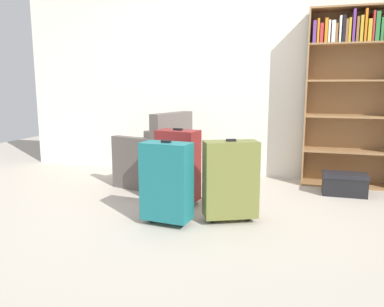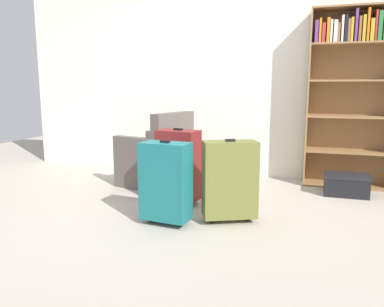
{
  "view_description": "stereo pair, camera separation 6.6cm",
  "coord_description": "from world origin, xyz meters",
  "px_view_note": "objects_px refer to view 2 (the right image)",
  "views": [
    {
      "loc": [
        1.07,
        -3.35,
        1.2
      ],
      "look_at": [
        0.03,
        0.17,
        0.55
      ],
      "focal_mm": 35.6,
      "sensor_mm": 36.0,
      "label": 1
    },
    {
      "loc": [
        1.13,
        -3.33,
        1.2
      ],
      "look_at": [
        0.03,
        0.17,
        0.55
      ],
      "focal_mm": 35.6,
      "sensor_mm": 36.0,
      "label": 2
    }
  ],
  "objects_px": {
    "armchair": "(157,160)",
    "suitcase_dark_red": "(178,165)",
    "storage_box": "(346,184)",
    "bookshelf": "(358,79)",
    "mug": "(193,184)",
    "suitcase_olive": "(230,179)",
    "suitcase_teal": "(166,181)"
  },
  "relations": [
    {
      "from": "storage_box",
      "to": "mug",
      "type": "bearing_deg",
      "value": -174.27
    },
    {
      "from": "mug",
      "to": "suitcase_olive",
      "type": "distance_m",
      "value": 1.25
    },
    {
      "from": "bookshelf",
      "to": "armchair",
      "type": "bearing_deg",
      "value": -163.88
    },
    {
      "from": "storage_box",
      "to": "suitcase_dark_red",
      "type": "distance_m",
      "value": 1.89
    },
    {
      "from": "bookshelf",
      "to": "mug",
      "type": "xyz_separation_m",
      "value": [
        -1.81,
        -0.65,
        -1.24
      ]
    },
    {
      "from": "armchair",
      "to": "suitcase_dark_red",
      "type": "height_order",
      "value": "armchair"
    },
    {
      "from": "storage_box",
      "to": "suitcase_teal",
      "type": "distance_m",
      "value": 2.14
    },
    {
      "from": "mug",
      "to": "suitcase_dark_red",
      "type": "bearing_deg",
      "value": -86.18
    },
    {
      "from": "storage_box",
      "to": "suitcase_olive",
      "type": "height_order",
      "value": "suitcase_olive"
    },
    {
      "from": "mug",
      "to": "storage_box",
      "type": "bearing_deg",
      "value": 5.73
    },
    {
      "from": "storage_box",
      "to": "suitcase_dark_red",
      "type": "relative_size",
      "value": 0.61
    },
    {
      "from": "storage_box",
      "to": "suitcase_olive",
      "type": "relative_size",
      "value": 0.64
    },
    {
      "from": "armchair",
      "to": "mug",
      "type": "relative_size",
      "value": 7.5
    },
    {
      "from": "suitcase_teal",
      "to": "suitcase_olive",
      "type": "bearing_deg",
      "value": 24.03
    },
    {
      "from": "bookshelf",
      "to": "storage_box",
      "type": "distance_m",
      "value": 1.25
    },
    {
      "from": "mug",
      "to": "suitcase_dark_red",
      "type": "distance_m",
      "value": 0.75
    },
    {
      "from": "suitcase_dark_red",
      "to": "mug",
      "type": "bearing_deg",
      "value": 93.82
    },
    {
      "from": "armchair",
      "to": "storage_box",
      "type": "bearing_deg",
      "value": 4.66
    },
    {
      "from": "suitcase_teal",
      "to": "storage_box",
      "type": "bearing_deg",
      "value": 41.75
    },
    {
      "from": "suitcase_olive",
      "to": "suitcase_dark_red",
      "type": "distance_m",
      "value": 0.71
    },
    {
      "from": "bookshelf",
      "to": "mug",
      "type": "relative_size",
      "value": 17.42
    },
    {
      "from": "bookshelf",
      "to": "suitcase_teal",
      "type": "xyz_separation_m",
      "value": [
        -1.67,
        -1.89,
        -0.9
      ]
    },
    {
      "from": "storage_box",
      "to": "suitcase_teal",
      "type": "relative_size",
      "value": 0.64
    },
    {
      "from": "bookshelf",
      "to": "storage_box",
      "type": "bearing_deg",
      "value": -99.84
    },
    {
      "from": "armchair",
      "to": "storage_box",
      "type": "xyz_separation_m",
      "value": [
        2.18,
        0.18,
        -0.18
      ]
    },
    {
      "from": "mug",
      "to": "suitcase_teal",
      "type": "xyz_separation_m",
      "value": [
        0.13,
        -1.24,
        0.34
      ]
    },
    {
      "from": "mug",
      "to": "bookshelf",
      "type": "bearing_deg",
      "value": 19.8
    },
    {
      "from": "armchair",
      "to": "suitcase_dark_red",
      "type": "relative_size",
      "value": 1.14
    },
    {
      "from": "armchair",
      "to": "storage_box",
      "type": "distance_m",
      "value": 2.2
    },
    {
      "from": "bookshelf",
      "to": "suitcase_olive",
      "type": "distance_m",
      "value": 2.21
    },
    {
      "from": "armchair",
      "to": "suitcase_teal",
      "type": "relative_size",
      "value": 1.2
    },
    {
      "from": "storage_box",
      "to": "bookshelf",
      "type": "bearing_deg",
      "value": 80.16
    }
  ]
}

